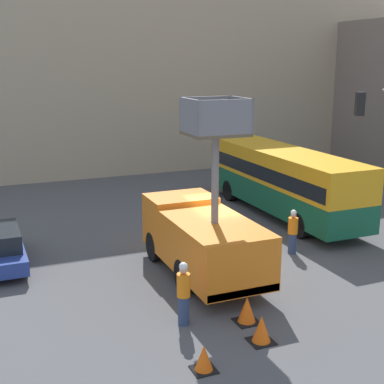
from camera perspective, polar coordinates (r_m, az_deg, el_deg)
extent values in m
plane|color=#4C4C4F|center=(20.18, 3.68, -7.45)|extent=(120.00, 120.00, 0.00)
cube|color=tan|center=(38.99, -10.50, 14.01)|extent=(44.00, 10.00, 15.10)
cube|color=orange|center=(20.23, -1.22, -3.02)|extent=(2.46, 1.82, 1.91)
cube|color=orange|center=(17.62, 2.40, -5.96)|extent=(2.46, 4.24, 1.72)
cube|color=red|center=(16.17, 5.53, -10.62)|extent=(2.41, 0.10, 0.24)
cylinder|color=black|center=(20.16, -4.08, -5.80)|extent=(0.30, 1.10, 1.10)
cylinder|color=black|center=(20.91, 1.56, -5.05)|extent=(0.30, 1.10, 1.10)
cylinder|color=black|center=(17.51, -0.87, -8.91)|extent=(0.30, 1.10, 1.10)
cylinder|color=black|center=(18.36, 5.46, -7.87)|extent=(0.30, 1.10, 1.10)
cylinder|color=slate|center=(16.98, 2.48, 1.31)|extent=(0.24, 0.24, 2.84)
cube|color=brown|center=(16.72, 2.53, 6.24)|extent=(1.82, 1.54, 0.10)
cube|color=slate|center=(16.30, -0.24, 8.09)|extent=(0.08, 1.54, 1.05)
cube|color=slate|center=(17.03, 5.23, 8.29)|extent=(0.08, 1.54, 1.05)
cube|color=slate|center=(17.31, 1.52, 8.43)|extent=(1.82, 0.08, 1.05)
cube|color=slate|center=(15.99, 3.67, 7.95)|extent=(1.82, 0.08, 1.05)
cube|color=#145638|center=(26.19, 9.52, -0.11)|extent=(2.56, 10.77, 1.23)
cube|color=orange|center=(25.90, 9.64, 2.81)|extent=(2.56, 10.77, 1.50)
cube|color=black|center=(25.95, 9.62, 2.33)|extent=(2.58, 10.34, 0.66)
cylinder|color=black|center=(28.60, 4.02, 0.15)|extent=(0.30, 1.09, 1.09)
cylinder|color=black|center=(29.66, 7.93, 0.55)|extent=(0.30, 1.09, 1.09)
cylinder|color=black|center=(23.05, 11.47, -3.51)|extent=(0.30, 1.09, 1.09)
cylinder|color=black|center=(24.35, 15.89, -2.83)|extent=(0.30, 1.09, 1.09)
cube|color=black|center=(21.80, 17.48, 8.96)|extent=(0.42, 0.42, 0.90)
sphere|color=red|center=(21.78, 17.53, 9.61)|extent=(0.20, 0.20, 0.20)
cylinder|color=navy|center=(15.54, -0.91, -12.50)|extent=(0.32, 0.32, 0.86)
cylinder|color=orange|center=(15.21, -0.92, -9.91)|extent=(0.38, 0.38, 0.68)
sphere|color=tan|center=(15.04, -0.92, -8.32)|extent=(0.23, 0.23, 0.23)
sphere|color=white|center=(15.00, -0.93, -7.95)|extent=(0.24, 0.24, 0.24)
cylinder|color=navy|center=(21.23, 10.64, -5.41)|extent=(0.32, 0.32, 0.80)
cylinder|color=orange|center=(21.01, 10.72, -3.55)|extent=(0.38, 0.38, 0.64)
sphere|color=tan|center=(20.88, 10.78, -2.43)|extent=(0.22, 0.22, 0.22)
sphere|color=white|center=(20.86, 10.79, -2.18)|extent=(0.23, 0.23, 0.23)
cube|color=black|center=(14.98, 7.37, -15.51)|extent=(0.66, 0.66, 0.03)
cone|color=#F25B0F|center=(14.80, 7.42, -14.29)|extent=(0.53, 0.53, 0.75)
cube|color=black|center=(13.71, 1.26, -18.41)|extent=(0.58, 0.58, 0.03)
cone|color=#F25B0F|center=(13.54, 1.27, -17.27)|extent=(0.47, 0.47, 0.67)
cube|color=black|center=(15.91, 5.84, -13.58)|extent=(0.67, 0.67, 0.03)
cone|color=#F25B0F|center=(15.74, 5.87, -12.39)|extent=(0.54, 0.54, 0.77)
cylinder|color=black|center=(22.31, -18.19, -5.15)|extent=(0.22, 0.64, 0.64)
cylinder|color=black|center=(19.70, -17.49, -7.64)|extent=(0.22, 0.64, 0.64)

